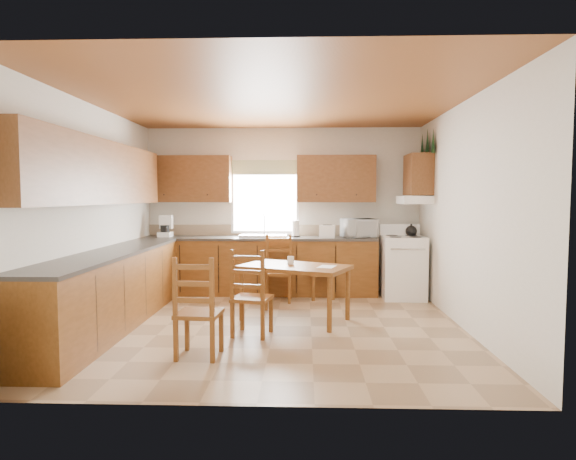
{
  "coord_description": "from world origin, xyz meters",
  "views": [
    {
      "loc": [
        0.36,
        -5.74,
        1.57
      ],
      "look_at": [
        0.15,
        0.3,
        1.15
      ],
      "focal_mm": 30.0,
      "sensor_mm": 36.0,
      "label": 1
    }
  ],
  "objects_px": {
    "chair_near_right": "(252,292)",
    "chair_near_left": "(199,307)",
    "microwave": "(359,228)",
    "stove": "(403,268)",
    "chair_far_left": "(320,269)",
    "dining_table": "(295,293)",
    "chair_far_right": "(278,269)"
  },
  "relations": [
    {
      "from": "microwave",
      "to": "chair_near_right",
      "type": "bearing_deg",
      "value": -138.65
    },
    {
      "from": "chair_near_left",
      "to": "dining_table",
      "type": "bearing_deg",
      "value": -118.31
    },
    {
      "from": "dining_table",
      "to": "chair_near_left",
      "type": "xyz_separation_m",
      "value": [
        -0.91,
        -1.42,
        0.14
      ]
    },
    {
      "from": "stove",
      "to": "chair_near_left",
      "type": "relative_size",
      "value": 0.95
    },
    {
      "from": "microwave",
      "to": "dining_table",
      "type": "relative_size",
      "value": 0.37
    },
    {
      "from": "chair_near_left",
      "to": "chair_far_left",
      "type": "distance_m",
      "value": 3.03
    },
    {
      "from": "chair_near_left",
      "to": "stove",
      "type": "bearing_deg",
      "value": -127.92
    },
    {
      "from": "chair_near_right",
      "to": "dining_table",
      "type": "bearing_deg",
      "value": -113.04
    },
    {
      "from": "chair_near_right",
      "to": "chair_near_left",
      "type": "bearing_deg",
      "value": 71.61
    },
    {
      "from": "chair_far_left",
      "to": "chair_near_left",
      "type": "bearing_deg",
      "value": -132.13
    },
    {
      "from": "chair_near_right",
      "to": "chair_far_left",
      "type": "xyz_separation_m",
      "value": [
        0.83,
        2.0,
        -0.04
      ]
    },
    {
      "from": "stove",
      "to": "dining_table",
      "type": "distance_m",
      "value": 2.16
    },
    {
      "from": "stove",
      "to": "chair_near_right",
      "type": "xyz_separation_m",
      "value": [
        -2.11,
        -2.06,
        0.02
      ]
    },
    {
      "from": "stove",
      "to": "chair_near_left",
      "type": "bearing_deg",
      "value": -130.72
    },
    {
      "from": "stove",
      "to": "chair_near_left",
      "type": "xyz_separation_m",
      "value": [
        -2.55,
        -2.81,
        0.03
      ]
    },
    {
      "from": "chair_near_right",
      "to": "microwave",
      "type": "bearing_deg",
      "value": -110.13
    },
    {
      "from": "stove",
      "to": "microwave",
      "type": "height_order",
      "value": "microwave"
    },
    {
      "from": "stove",
      "to": "chair_far_left",
      "type": "relative_size",
      "value": 1.05
    },
    {
      "from": "stove",
      "to": "dining_table",
      "type": "xyz_separation_m",
      "value": [
        -1.64,
        -1.39,
        -0.12
      ]
    },
    {
      "from": "dining_table",
      "to": "stove",
      "type": "bearing_deg",
      "value": 64.61
    },
    {
      "from": "stove",
      "to": "chair_far_left",
      "type": "bearing_deg",
      "value": -175.6
    },
    {
      "from": "chair_far_right",
      "to": "stove",
      "type": "bearing_deg",
      "value": 9.29
    },
    {
      "from": "dining_table",
      "to": "microwave",
      "type": "bearing_deg",
      "value": 83.46
    },
    {
      "from": "microwave",
      "to": "chair_near_left",
      "type": "height_order",
      "value": "microwave"
    },
    {
      "from": "chair_near_right",
      "to": "chair_far_right",
      "type": "height_order",
      "value": "chair_far_right"
    },
    {
      "from": "chair_far_right",
      "to": "chair_near_left",
      "type": "bearing_deg",
      "value": -103.34
    },
    {
      "from": "stove",
      "to": "microwave",
      "type": "xyz_separation_m",
      "value": [
        -0.65,
        0.27,
        0.6
      ]
    },
    {
      "from": "microwave",
      "to": "chair_near_left",
      "type": "distance_m",
      "value": 3.67
    },
    {
      "from": "microwave",
      "to": "chair_far_left",
      "type": "xyz_separation_m",
      "value": [
        -0.63,
        -0.34,
        -0.62
      ]
    },
    {
      "from": "microwave",
      "to": "chair_near_right",
      "type": "height_order",
      "value": "microwave"
    },
    {
      "from": "chair_near_left",
      "to": "microwave",
      "type": "bearing_deg",
      "value": -117.38
    },
    {
      "from": "dining_table",
      "to": "chair_near_right",
      "type": "bearing_deg",
      "value": -100.67
    }
  ]
}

